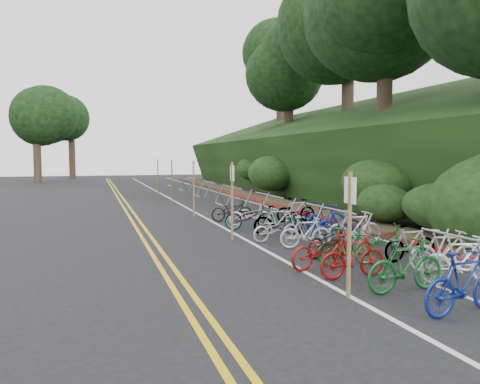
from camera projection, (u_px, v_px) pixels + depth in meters
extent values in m
plane|color=black|center=(271.00, 280.00, 10.19)|extent=(120.00, 120.00, 0.00)
cube|color=gold|center=(133.00, 222.00, 19.06)|extent=(0.12, 80.00, 0.01)
cube|color=gold|center=(140.00, 222.00, 19.15)|extent=(0.12, 80.00, 0.01)
cube|color=silver|center=(208.00, 219.00, 20.00)|extent=(0.12, 80.00, 0.01)
cube|color=silver|center=(298.00, 216.00, 21.26)|extent=(0.12, 80.00, 0.01)
cube|color=silver|center=(454.00, 293.00, 9.21)|extent=(0.10, 1.60, 0.01)
cube|color=silver|center=(316.00, 241.00, 14.92)|extent=(0.10, 1.60, 0.01)
cube|color=silver|center=(254.00, 217.00, 20.63)|extent=(0.10, 1.60, 0.01)
cube|color=silver|center=(219.00, 204.00, 26.33)|extent=(0.10, 1.60, 0.01)
cube|color=silver|center=(197.00, 196.00, 32.04)|extent=(0.10, 1.60, 0.01)
cube|color=silver|center=(181.00, 190.00, 37.75)|extent=(0.10, 1.60, 0.01)
cube|color=silver|center=(169.00, 185.00, 43.45)|extent=(0.10, 1.60, 0.01)
cube|color=maroon|center=(290.00, 209.00, 23.30)|extent=(0.25, 28.00, 0.10)
cube|color=black|center=(333.00, 155.00, 34.94)|extent=(12.32, 44.00, 9.11)
cube|color=#382819|center=(242.00, 193.00, 33.02)|extent=(1.40, 44.00, 0.16)
ellipsoid|color=#284C19|center=(445.00, 207.00, 15.12)|extent=(2.00, 2.80, 1.60)
ellipsoid|color=#284C19|center=(377.00, 183.00, 20.08)|extent=(2.60, 3.64, 2.08)
ellipsoid|color=#284C19|center=(334.00, 169.00, 26.11)|extent=(2.20, 3.08, 1.76)
ellipsoid|color=#284C19|center=(271.00, 173.00, 31.43)|extent=(3.00, 4.20, 2.40)
ellipsoid|color=#284C19|center=(252.00, 169.00, 37.33)|extent=(2.40, 3.36, 1.92)
ellipsoid|color=#284C19|center=(251.00, 160.00, 41.47)|extent=(2.80, 3.92, 2.24)
ellipsoid|color=#284C19|center=(385.00, 203.00, 17.92)|extent=(1.80, 2.52, 1.44)
ellipsoid|color=#284C19|center=(315.00, 158.00, 30.11)|extent=(3.20, 4.48, 2.56)
cylinder|color=#2D2319|center=(384.00, 105.00, 24.49)|extent=(0.81, 0.81, 5.76)
ellipsoid|color=black|center=(387.00, 0.00, 24.08)|extent=(8.19, 8.19, 7.78)
cylinder|color=#2D2319|center=(348.00, 103.00, 32.76)|extent=(0.85, 0.85, 6.53)
ellipsoid|color=black|center=(349.00, 14.00, 32.30)|extent=(9.38, 9.38, 8.91)
cylinder|color=#2D2319|center=(289.00, 124.00, 40.15)|extent=(0.79, 0.79, 5.37)
ellipsoid|color=black|center=(289.00, 67.00, 39.78)|extent=(7.17, 7.17, 6.81)
cylinder|color=#2D2319|center=(280.00, 119.00, 48.42)|extent=(0.83, 0.83, 6.14)
ellipsoid|color=black|center=(281.00, 64.00, 48.00)|extent=(8.53, 8.53, 8.10)
cylinder|color=#2D2319|center=(37.00, 158.00, 47.25)|extent=(0.77, 0.77, 4.99)
ellipsoid|color=black|center=(36.00, 113.00, 46.91)|extent=(6.82, 6.82, 6.48)
cylinder|color=#2D2319|center=(72.00, 160.00, 55.77)|extent=(0.75, 0.75, 4.61)
ellipsoid|color=black|center=(71.00, 125.00, 55.46)|extent=(5.97, 5.97, 5.67)
cylinder|color=gray|center=(413.00, 260.00, 9.38)|extent=(0.61, 0.04, 1.20)
cylinder|color=gray|center=(436.00, 258.00, 9.55)|extent=(0.61, 0.04, 1.20)
cylinder|color=gray|center=(329.00, 208.00, 13.85)|extent=(0.05, 3.00, 0.05)
cylinder|color=gray|center=(344.00, 236.00, 12.48)|extent=(0.58, 0.04, 1.13)
cylinder|color=gray|center=(363.00, 234.00, 12.65)|extent=(0.58, 0.04, 1.13)
cylinder|color=gray|center=(300.00, 222.00, 15.14)|extent=(0.58, 0.04, 1.13)
cylinder|color=gray|center=(316.00, 221.00, 15.31)|extent=(0.58, 0.04, 1.13)
cylinder|color=gray|center=(268.00, 195.00, 18.61)|extent=(0.05, 3.00, 0.05)
cylinder|color=gray|center=(275.00, 214.00, 17.24)|extent=(0.58, 0.04, 1.13)
cylinder|color=gray|center=(289.00, 213.00, 17.40)|extent=(0.58, 0.04, 1.13)
cylinder|color=gray|center=(251.00, 206.00, 19.90)|extent=(0.58, 0.04, 1.13)
cylinder|color=gray|center=(263.00, 206.00, 20.07)|extent=(0.58, 0.04, 1.13)
cylinder|color=gray|center=(233.00, 187.00, 23.36)|extent=(0.05, 3.00, 0.05)
cylinder|color=gray|center=(235.00, 201.00, 21.99)|extent=(0.58, 0.04, 1.13)
cylinder|color=gray|center=(247.00, 201.00, 22.16)|extent=(0.58, 0.04, 1.13)
cylinder|color=gray|center=(220.00, 197.00, 24.66)|extent=(0.58, 0.04, 1.13)
cylinder|color=gray|center=(230.00, 196.00, 24.82)|extent=(0.58, 0.04, 1.13)
cylinder|color=gray|center=(209.00, 182.00, 28.12)|extent=(0.05, 3.00, 0.05)
cylinder|color=gray|center=(210.00, 193.00, 26.75)|extent=(0.58, 0.04, 1.13)
cylinder|color=gray|center=(220.00, 193.00, 26.92)|extent=(0.58, 0.04, 1.13)
cylinder|color=gray|center=(199.00, 190.00, 29.41)|extent=(0.58, 0.04, 1.13)
cylinder|color=gray|center=(208.00, 190.00, 29.58)|extent=(0.58, 0.04, 1.13)
cylinder|color=gray|center=(192.00, 178.00, 32.88)|extent=(0.05, 3.00, 0.05)
cylinder|color=gray|center=(192.00, 188.00, 31.50)|extent=(0.58, 0.04, 1.13)
cylinder|color=gray|center=(200.00, 188.00, 31.67)|extent=(0.58, 0.04, 1.13)
cylinder|color=gray|center=(185.00, 185.00, 34.17)|extent=(0.58, 0.04, 1.13)
cylinder|color=gray|center=(192.00, 185.00, 34.33)|extent=(0.58, 0.04, 1.13)
cylinder|color=brown|center=(349.00, 235.00, 8.82)|extent=(0.08, 0.08, 2.40)
cube|color=silver|center=(350.00, 190.00, 8.75)|extent=(0.02, 0.40, 0.50)
cylinder|color=brown|center=(232.00, 201.00, 15.03)|extent=(0.08, 0.08, 2.50)
cube|color=silver|center=(232.00, 173.00, 14.96)|extent=(0.02, 0.40, 0.50)
cylinder|color=brown|center=(194.00, 189.00, 20.74)|extent=(0.08, 0.08, 2.50)
cube|color=silver|center=(194.00, 169.00, 20.67)|extent=(0.02, 0.40, 0.50)
cylinder|color=brown|center=(172.00, 182.00, 26.44)|extent=(0.08, 0.08, 2.50)
cube|color=silver|center=(172.00, 166.00, 26.37)|extent=(0.02, 0.40, 0.50)
cylinder|color=brown|center=(158.00, 177.00, 32.15)|extent=(0.08, 0.08, 2.50)
cube|color=silver|center=(158.00, 164.00, 32.08)|extent=(0.02, 0.40, 0.50)
imported|color=maroon|center=(322.00, 249.00, 11.16)|extent=(0.96, 1.89, 0.95)
imported|color=navy|center=(465.00, 283.00, 7.91)|extent=(0.75, 1.88, 1.10)
imported|color=#144C1E|center=(406.00, 265.00, 9.20)|extent=(0.64, 1.85, 1.09)
imported|color=beige|center=(462.00, 260.00, 9.69)|extent=(0.90, 1.86, 1.08)
imported|color=maroon|center=(353.00, 256.00, 10.25)|extent=(0.59, 1.69, 1.00)
imported|color=#9E9EA3|center=(445.00, 251.00, 10.80)|extent=(0.90, 1.76, 1.02)
imported|color=#144C1E|center=(347.00, 246.00, 11.51)|extent=(0.64, 1.62, 0.95)
imported|color=slate|center=(410.00, 243.00, 11.95)|extent=(0.50, 1.58, 0.94)
imported|color=black|center=(330.00, 240.00, 12.54)|extent=(1.14, 1.79, 0.89)
imported|color=#144C1E|center=(381.00, 239.00, 12.79)|extent=(1.05, 1.72, 0.85)
imported|color=#9E9EA3|center=(306.00, 232.00, 13.66)|extent=(0.64, 1.61, 0.94)
imported|color=#9E9EA3|center=(354.00, 228.00, 14.08)|extent=(0.62, 1.81, 1.07)
imported|color=#9E9EA3|center=(276.00, 228.00, 14.76)|extent=(0.74, 1.64, 0.83)
imported|color=navy|center=(339.00, 224.00, 15.33)|extent=(0.51, 1.62, 0.97)
imported|color=slate|center=(279.00, 221.00, 15.82)|extent=(0.89, 1.77, 1.02)
imported|color=navy|center=(326.00, 218.00, 16.61)|extent=(0.76, 1.75, 1.02)
imported|color=slate|center=(250.00, 217.00, 17.13)|extent=(1.08, 1.91, 0.95)
imported|color=slate|center=(300.00, 216.00, 17.62)|extent=(1.08, 1.74, 0.86)
imported|color=beige|center=(250.00, 215.00, 18.18)|extent=(0.82, 1.70, 0.86)
imported|color=slate|center=(296.00, 210.00, 19.00)|extent=(0.48, 1.67, 1.00)
imported|color=black|center=(232.00, 210.00, 19.41)|extent=(0.62, 1.76, 0.92)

